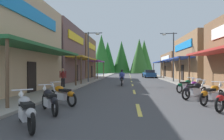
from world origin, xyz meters
TOP-DOWN VIEW (x-y plane):
  - ground at (0.00, 26.84)m, footprint 9.09×83.68m
  - sidewalk_left at (-5.64, 26.84)m, footprint 2.20×83.68m
  - sidewalk_right at (5.64, 26.84)m, footprint 2.20×83.68m
  - centerline_dashes at (0.00, 29.51)m, footprint 0.16×58.08m
  - storefront_left_middle at (-10.78, 24.30)m, footprint 9.94×9.67m
  - storefront_left_far at (-11.18, 34.40)m, footprint 10.72×9.10m
  - storefront_right_middle at (10.92, 27.32)m, footprint 10.21×11.05m
  - storefront_right_far at (10.37, 39.67)m, footprint 9.14×11.43m
  - streetlamp_left at (-4.64, 22.74)m, footprint 1.99×0.30m
  - streetlamp_right at (4.65, 24.60)m, footprint 1.99×0.30m
  - motorcycle_parked_right_3 at (3.47, 10.17)m, footprint 1.69×1.47m
  - motorcycle_parked_right_4 at (3.19, 11.71)m, footprint 1.79×1.33m
  - motorcycle_parked_right_5 at (3.50, 13.06)m, footprint 1.42×1.73m
  - motorcycle_parked_right_6 at (3.58, 14.69)m, footprint 1.72×1.43m
  - motorcycle_parked_left_0 at (-3.28, 5.94)m, footprint 1.40×1.75m
  - motorcycle_parked_left_1 at (-3.36, 7.80)m, footprint 1.34×1.79m
  - motorcycle_parked_left_2 at (-3.43, 9.42)m, footprint 1.77×1.37m
  - rider_cruising_lead at (-1.04, 19.80)m, footprint 0.60×2.14m
  - pedestrian_browsing at (-5.81, 16.57)m, footprint 0.57×0.27m
  - parked_car_curbside at (3.35, 36.56)m, footprint 2.26×4.40m
  - treeline_backdrop at (-3.46, 70.89)m, footprint 21.89×13.65m

SIDE VIEW (x-z plane):
  - ground at x=0.00m, z-range -0.10..0.00m
  - centerline_dashes at x=0.00m, z-range 0.00..0.01m
  - sidewalk_left at x=-5.64m, z-range 0.00..0.12m
  - sidewalk_right at x=5.64m, z-range 0.00..0.12m
  - motorcycle_parked_right_3 at x=3.47m, z-range -0.03..1.01m
  - motorcycle_parked_right_4 at x=3.19m, z-range -0.03..1.01m
  - motorcycle_parked_right_5 at x=3.50m, z-range -0.03..1.01m
  - motorcycle_parked_right_6 at x=3.58m, z-range -0.03..1.01m
  - motorcycle_parked_left_0 at x=-3.28m, z-range -0.03..1.01m
  - motorcycle_parked_left_1 at x=-3.36m, z-range -0.03..1.01m
  - motorcycle_parked_left_2 at x=-3.43m, z-range -0.03..1.01m
  - rider_cruising_lead at x=-1.04m, z-range -0.13..1.44m
  - parked_car_curbside at x=3.35m, z-range -0.01..1.39m
  - pedestrian_browsing at x=-5.81m, z-range 0.13..1.80m
  - storefront_right_far at x=10.37m, z-range 0.01..4.56m
  - storefront_right_middle at x=10.92m, z-range 0.00..5.90m
  - storefront_left_middle at x=-10.78m, z-range 0.00..6.85m
  - storefront_left_far at x=-11.18m, z-range 0.00..6.96m
  - streetlamp_left at x=-4.64m, z-range 0.90..6.67m
  - streetlamp_right at x=4.65m, z-range 0.91..6.83m
  - treeline_backdrop at x=-3.46m, z-range -0.56..12.55m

